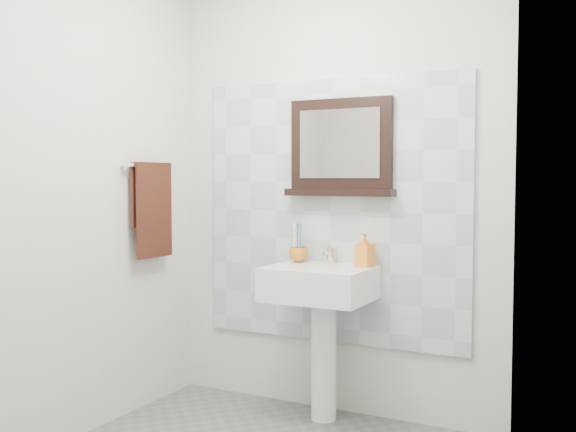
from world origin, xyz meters
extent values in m
cube|color=silver|center=(0.00, 1.10, 1.25)|extent=(2.00, 0.01, 2.50)
cube|color=silver|center=(0.00, -1.10, 1.25)|extent=(2.00, 0.01, 2.50)
cube|color=silver|center=(-1.00, 0.00, 1.25)|extent=(0.01, 2.20, 2.50)
cube|color=silver|center=(1.00, 0.00, 1.25)|extent=(0.01, 2.20, 2.50)
cube|color=silver|center=(0.00, 1.09, 1.15)|extent=(1.60, 0.02, 1.50)
cylinder|color=white|center=(0.03, 0.92, 0.34)|extent=(0.14, 0.14, 0.68)
cube|color=white|center=(0.03, 0.86, 0.77)|extent=(0.55, 0.44, 0.18)
cylinder|color=silver|center=(0.03, 0.84, 0.85)|extent=(0.32, 0.32, 0.02)
cylinder|color=#4C4C4F|center=(0.03, 0.84, 0.86)|extent=(0.04, 0.04, 0.00)
cylinder|color=silver|center=(0.03, 1.01, 0.91)|extent=(0.04, 0.04, 0.09)
cylinder|color=silver|center=(0.03, 0.96, 0.93)|extent=(0.02, 0.10, 0.02)
cube|color=silver|center=(0.03, 1.02, 0.96)|extent=(0.02, 0.07, 0.01)
imported|color=#C36D17|center=(-0.17, 0.99, 0.90)|extent=(0.14, 0.14, 0.08)
cylinder|color=white|center=(-0.18, 0.98, 0.97)|extent=(0.01, 0.01, 0.19)
cube|color=white|center=(-0.18, 0.98, 1.07)|extent=(0.01, 0.01, 0.03)
cylinder|color=#4B67AB|center=(-0.15, 0.98, 0.97)|extent=(0.01, 0.01, 0.19)
cube|color=#4B67AB|center=(-0.15, 0.98, 1.07)|extent=(0.01, 0.01, 0.03)
cylinder|color=white|center=(-0.17, 1.01, 0.97)|extent=(0.01, 0.01, 0.19)
cube|color=white|center=(-0.17, 1.01, 1.07)|extent=(0.01, 0.01, 0.03)
cylinder|color=#4B67AB|center=(-0.18, 1.00, 0.97)|extent=(0.01, 0.01, 0.19)
cube|color=#4B67AB|center=(-0.18, 1.00, 1.07)|extent=(0.01, 0.01, 0.03)
imported|color=#EB531B|center=(0.24, 0.99, 0.95)|extent=(0.10, 0.10, 0.18)
cube|color=black|center=(0.07, 1.07, 1.53)|extent=(0.60, 0.06, 0.50)
cube|color=#99999E|center=(0.07, 1.03, 1.53)|extent=(0.48, 0.01, 0.38)
cube|color=black|center=(0.07, 1.04, 1.26)|extent=(0.64, 0.11, 0.04)
cylinder|color=silver|center=(-0.94, 0.65, 1.41)|extent=(0.03, 0.40, 0.03)
cylinder|color=silver|center=(-0.97, 0.46, 1.41)|extent=(0.05, 0.02, 0.02)
cylinder|color=silver|center=(-0.97, 0.84, 1.41)|extent=(0.05, 0.02, 0.02)
cube|color=#34170E|center=(-0.93, 0.65, 1.14)|extent=(0.02, 0.30, 0.52)
cube|color=#34170E|center=(-0.96, 0.65, 1.23)|extent=(0.02, 0.30, 0.34)
cube|color=#34170E|center=(-0.94, 0.65, 1.42)|extent=(0.06, 0.30, 0.03)
camera|label=1|loc=(1.55, -2.43, 1.34)|focal=42.00mm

